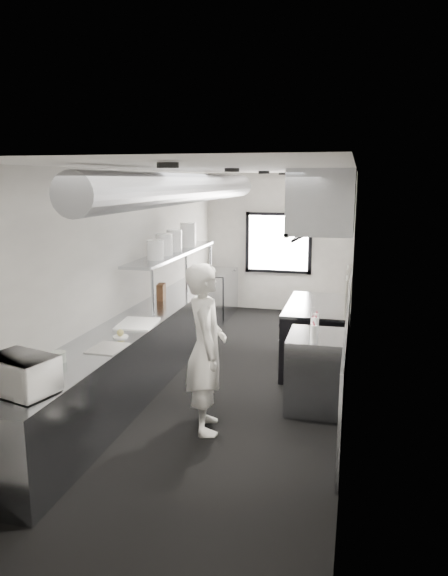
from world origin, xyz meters
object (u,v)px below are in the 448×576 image
Objects in this scene: small_plate at (120,337)px; squeeze_bottle_c at (316,326)px; plate_stack_a at (155,250)px; squeeze_bottle_b at (313,331)px; range at (315,336)px; microwave at (21,374)px; pass_shelf at (174,254)px; plate_stack_c at (174,241)px; deli_tub_b at (59,357)px; line_cook at (206,348)px; squeeze_bottle_a at (314,334)px; squeeze_bottle_e at (317,320)px; bottle_station at (316,372)px; squeeze_bottle_d at (313,325)px; far_work_table at (214,293)px; plate_stack_b at (164,244)px; plate_stack_d at (188,235)px; prep_counter at (141,351)px; knife_block at (161,292)px; exhaust_hood at (325,200)px; cutting_board at (137,324)px; deli_tub_a at (29,371)px.

small_plate is 0.88× the size of squeeze_bottle_c.
squeeze_bottle_b is (2.29, -1.03, -0.72)m from plate_stack_a.
squeeze_bottle_c is (0.01, 0.18, 0.01)m from squeeze_bottle_b.
range is 4.34m from microwave.
pass_shelf is 8.86× the size of plate_stack_c.
range is 3.78m from deli_tub_b.
squeeze_bottle_a is (1.09, 0.53, 0.08)m from line_cook.
pass_shelf is at bearing 149.34° from squeeze_bottle_e.
deli_tub_b is (-1.31, -0.72, 0.04)m from line_cook.
bottle_station is (0.11, -1.40, -0.02)m from range.
squeeze_bottle_d is at bearing -87.54° from range.
squeeze_bottle_b is (2.31, -1.85, -0.55)m from pass_shelf.
deli_tub_b reaches higher than far_work_table.
deli_tub_b is 2.99m from plate_stack_b.
plate_stack_d is (-0.15, 3.00, 0.86)m from small_plate.
range reaches higher than bottle_station.
prep_counter is at bearing 175.81° from squeeze_bottle_c.
knife_block is (-0.10, 1.07, 0.57)m from prep_counter.
plate_stack_a is at bearing -90.00° from plate_stack_d.
plate_stack_c reaches higher than knife_block.
bottle_station is at bearing -87.82° from exhaust_hood.
far_work_table is 2.50m from plate_stack_c.
prep_counter is 2.02m from plate_stack_c.
prep_counter is at bearing 177.90° from squeeze_bottle_d.
knife_block is 2.76m from squeeze_bottle_b.
small_plate is 0.30× the size of cutting_board.
plate_stack_c is (-2.24, 0.36, 1.27)m from range.
squeeze_bottle_c is at bearing 39.13° from deli_tub_a.
small_plate is at bearing 75.72° from deli_tub_b.
knife_block is (-0.20, 1.36, 0.11)m from cutting_board.
plate_stack_b is (-2.31, -0.07, -0.66)m from exhaust_hood.
microwave is 1.67m from small_plate.
small_plate is 0.52× the size of plate_stack_c.
microwave reaches higher than cutting_board.
range is at bearing -7.67° from pass_shelf.
plate_stack_a is (-2.32, 0.88, 1.26)m from bottle_station.
plate_stack_b reaches higher than microwave.
squeeze_bottle_d reaches higher than deli_tub_b.
deli_tub_a is at bearing -99.89° from knife_block.
exhaust_hood is 12.51× the size of squeeze_bottle_e.
plate_stack_d is (-0.02, 2.16, 1.32)m from prep_counter.
squeeze_bottle_d is (2.27, -2.24, -0.78)m from plate_stack_d.
squeeze_bottle_d reaches higher than far_work_table.
squeeze_bottle_e is at bearing -13.44° from plate_stack_a.
squeeze_bottle_c is at bearing -28.94° from plate_stack_b.
microwave is at bearing -138.76° from squeeze_bottle_a.
prep_counter is at bearing 86.58° from deli_tub_b.
deli_tub_b is (-0.11, -5.46, 0.50)m from far_work_table.
line_cook is 1.34m from cutting_board.
exhaust_hood is 3.01m from cutting_board.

